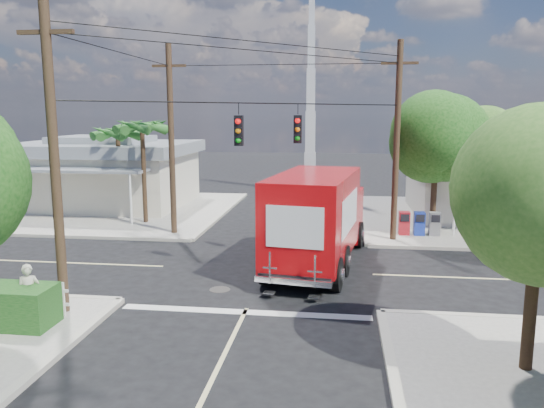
# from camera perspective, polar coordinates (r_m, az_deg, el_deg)

# --- Properties ---
(ground) EXTENTS (120.00, 120.00, 0.00)m
(ground) POSITION_cam_1_polar(r_m,az_deg,el_deg) (20.14, -0.74, -7.14)
(ground) COLOR black
(ground) RESTS_ON ground
(sidewalk_ne) EXTENTS (14.12, 14.12, 0.14)m
(sidewalk_ne) POSITION_cam_1_polar(r_m,az_deg,el_deg) (31.57, 22.21, -1.53)
(sidewalk_ne) COLOR gray
(sidewalk_ne) RESTS_ON ground
(sidewalk_nw) EXTENTS (14.12, 14.12, 0.14)m
(sidewalk_nw) POSITION_cam_1_polar(r_m,az_deg,el_deg) (33.40, -16.79, -0.63)
(sidewalk_nw) COLOR gray
(sidewalk_nw) RESTS_ON ground
(road_markings) EXTENTS (32.00, 32.00, 0.01)m
(road_markings) POSITION_cam_1_polar(r_m,az_deg,el_deg) (18.74, -1.38, -8.43)
(road_markings) COLOR beige
(road_markings) RESTS_ON ground
(building_ne) EXTENTS (11.80, 10.20, 4.50)m
(building_ne) POSITION_cam_1_polar(r_m,az_deg,el_deg) (32.73, 24.73, 2.66)
(building_ne) COLOR beige
(building_ne) RESTS_ON sidewalk_ne
(building_nw) EXTENTS (10.80, 10.20, 4.30)m
(building_nw) POSITION_cam_1_polar(r_m,az_deg,el_deg) (34.99, -17.59, 3.34)
(building_nw) COLOR beige
(building_nw) RESTS_ON sidewalk_nw
(radio_tower) EXTENTS (0.80, 0.80, 17.00)m
(radio_tower) POSITION_cam_1_polar(r_m,az_deg,el_deg) (39.14, 4.17, 9.42)
(radio_tower) COLOR silver
(radio_tower) RESTS_ON ground
(tree_ne_front) EXTENTS (4.21, 4.14, 6.66)m
(tree_ne_front) POSITION_cam_1_polar(r_m,az_deg,el_deg) (26.24, 17.34, 6.94)
(tree_ne_front) COLOR #422D1C
(tree_ne_front) RESTS_ON sidewalk_ne
(tree_ne_back) EXTENTS (3.77, 3.66, 5.82)m
(tree_ne_back) POSITION_cam_1_polar(r_m,az_deg,el_deg) (28.96, 21.63, 5.77)
(tree_ne_back) COLOR #422D1C
(tree_ne_back) RESTS_ON sidewalk_ne
(tree_se) EXTENTS (3.67, 3.54, 5.62)m
(tree_se) POSITION_cam_1_polar(r_m,az_deg,el_deg) (12.71, 26.97, 0.49)
(tree_se) COLOR #422D1C
(tree_se) RESTS_ON sidewalk_se
(palm_nw_front) EXTENTS (3.01, 3.08, 5.59)m
(palm_nw_front) POSITION_cam_1_polar(r_m,az_deg,el_deg) (28.48, -13.80, 7.85)
(palm_nw_front) COLOR #422D1C
(palm_nw_front) RESTS_ON sidewalk_nw
(palm_nw_back) EXTENTS (3.01, 3.08, 5.19)m
(palm_nw_back) POSITION_cam_1_polar(r_m,az_deg,el_deg) (30.64, -16.28, 7.16)
(palm_nw_back) COLOR #422D1C
(palm_nw_back) RESTS_ON sidewalk_nw
(utility_poles) EXTENTS (12.00, 10.68, 9.00)m
(utility_poles) POSITION_cam_1_polar(r_m,az_deg,el_deg) (21.15, -4.43, 6.53)
(utility_poles) COLOR #473321
(utility_poles) RESTS_ON ground
(vending_boxes) EXTENTS (1.90, 0.50, 1.10)m
(vending_boxes) POSITION_cam_1_polar(r_m,az_deg,el_deg) (26.07, 15.55, -2.03)
(vending_boxes) COLOR #AE1A23
(vending_boxes) RESTS_ON sidewalk_ne
(delivery_truck) EXTENTS (3.80, 8.72, 3.66)m
(delivery_truck) POSITION_cam_1_polar(r_m,az_deg,el_deg) (20.47, 4.97, -1.54)
(delivery_truck) COLOR black
(delivery_truck) RESTS_ON ground
(pedestrian) EXTENTS (0.70, 0.57, 1.65)m
(pedestrian) POSITION_cam_1_polar(r_m,az_deg,el_deg) (16.18, -24.69, -8.76)
(pedestrian) COLOR beige
(pedestrian) RESTS_ON sidewalk_sw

